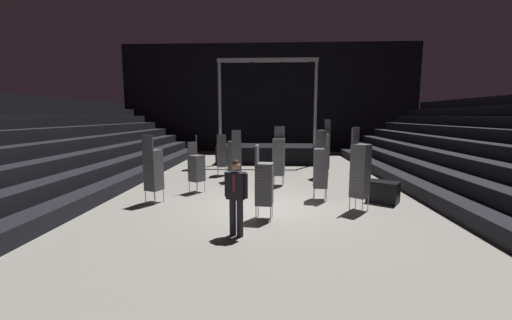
# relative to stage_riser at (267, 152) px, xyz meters

# --- Properties ---
(ground_plane) EXTENTS (22.00, 30.00, 0.10)m
(ground_plane) POSITION_rel_stage_riser_xyz_m (0.00, -9.51, -0.65)
(ground_plane) COLOR gray
(arena_end_wall) EXTENTS (22.00, 0.30, 8.00)m
(arena_end_wall) POSITION_rel_stage_riser_xyz_m (0.00, 5.49, 3.40)
(arena_end_wall) COLOR black
(arena_end_wall) RESTS_ON ground_plane
(bleacher_bank_left) EXTENTS (6.00, 24.00, 3.60)m
(bleacher_bank_left) POSITION_rel_stage_riser_xyz_m (-8.00, -8.51, 1.20)
(bleacher_bank_left) COLOR black
(bleacher_bank_left) RESTS_ON ground_plane
(stage_riser) EXTENTS (5.71, 3.02, 5.75)m
(stage_riser) POSITION_rel_stage_riser_xyz_m (0.00, 0.00, 0.00)
(stage_riser) COLOR black
(stage_riser) RESTS_ON ground_plane
(man_with_tie) EXTENTS (0.57, 0.35, 1.76)m
(man_with_tie) POSITION_rel_stage_riser_xyz_m (-0.54, -11.80, 0.40)
(man_with_tie) COLOR black
(man_with_tie) RESTS_ON ground_plane
(chair_stack_front_left) EXTENTS (0.47, 0.47, 2.14)m
(chair_stack_front_left) POSITION_rel_stage_riser_xyz_m (1.84, -8.53, 0.47)
(chair_stack_front_left) COLOR #B2B5BA
(chair_stack_front_left) RESTS_ON ground_plane
(chair_stack_front_right) EXTENTS (0.54, 0.54, 1.71)m
(chair_stack_front_right) POSITION_rel_stage_riser_xyz_m (-3.73, -2.94, 0.26)
(chair_stack_front_right) COLOR #B2B5BA
(chair_stack_front_right) RESTS_ON ground_plane
(chair_stack_mid_left) EXTENTS (0.50, 0.50, 2.31)m
(chair_stack_mid_left) POSITION_rel_stage_riser_xyz_m (0.53, -6.42, 0.56)
(chair_stack_mid_left) COLOR #B2B5BA
(chair_stack_mid_left) RESTS_ON ground_plane
(chair_stack_mid_right) EXTENTS (0.61, 0.61, 1.79)m
(chair_stack_mid_right) POSITION_rel_stage_riser_xyz_m (-2.42, -7.70, 0.30)
(chair_stack_mid_right) COLOR #B2B5BA
(chair_stack_mid_right) RESTS_ON ground_plane
(chair_stack_mid_centre) EXTENTS (0.49, 0.49, 1.88)m
(chair_stack_mid_centre) POSITION_rel_stage_riser_xyz_m (-2.02, -4.45, 0.35)
(chair_stack_mid_centre) COLOR #B2B5BA
(chair_stack_mid_centre) RESTS_ON ground_plane
(chair_stack_rear_left) EXTENTS (0.49, 0.49, 1.96)m
(chair_stack_rear_left) POSITION_rel_stage_riser_xyz_m (0.06, -10.59, 0.39)
(chair_stack_rear_left) COLOR #B2B5BA
(chair_stack_rear_left) RESTS_ON ground_plane
(chair_stack_rear_right) EXTENTS (0.57, 0.57, 2.14)m
(chair_stack_rear_right) POSITION_rel_stage_riser_xyz_m (-3.43, -9.13, 0.47)
(chair_stack_rear_right) COLOR #B2B5BA
(chair_stack_rear_right) RESTS_ON ground_plane
(chair_stack_rear_centre) EXTENTS (0.62, 0.62, 2.39)m
(chair_stack_rear_centre) POSITION_rel_stage_riser_xyz_m (2.77, -9.69, 0.60)
(chair_stack_rear_centre) COLOR #B2B5BA
(chair_stack_rear_centre) RESTS_ON ground_plane
(chair_stack_aisle_left) EXTENTS (0.61, 0.61, 2.14)m
(chair_stack_aisle_left) POSITION_rel_stage_riser_xyz_m (-1.29, -5.68, 0.47)
(chair_stack_aisle_left) COLOR #B2B5BA
(chair_stack_aisle_left) RESTS_ON ground_plane
(chair_stack_aisle_right) EXTENTS (0.57, 0.57, 2.56)m
(chair_stack_aisle_right) POSITION_rel_stage_riser_xyz_m (2.50, -4.79, 0.68)
(chair_stack_aisle_right) COLOR #B2B5BA
(chair_stack_aisle_right) RESTS_ON ground_plane
(equipment_road_case) EXTENTS (1.08, 1.00, 0.68)m
(equipment_road_case) POSITION_rel_stage_riser_xyz_m (3.77, -8.77, -0.26)
(equipment_road_case) COLOR black
(equipment_road_case) RESTS_ON ground_plane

